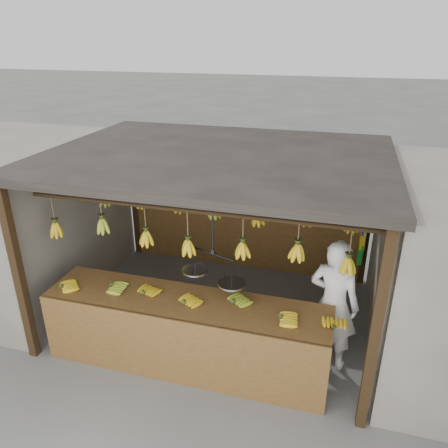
% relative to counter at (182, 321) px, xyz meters
% --- Properties ---
extents(ground, '(80.00, 80.00, 0.00)m').
position_rel_counter_xyz_m(ground, '(0.07, 1.23, -0.70)').
color(ground, '#5B5B57').
extents(stall, '(4.30, 3.30, 2.40)m').
position_rel_counter_xyz_m(stall, '(0.07, 1.56, 1.27)').
color(stall, black).
rests_on(stall, ground).
extents(counter, '(3.51, 0.78, 0.96)m').
position_rel_counter_xyz_m(counter, '(0.00, 0.00, 0.00)').
color(counter, brown).
rests_on(counter, ground).
extents(hanging_bananas, '(3.64, 2.24, 0.39)m').
position_rel_counter_xyz_m(hanging_bananas, '(0.07, 1.23, 0.90)').
color(hanging_bananas, gold).
rests_on(hanging_bananas, ground).
extents(balance_scale, '(0.80, 0.48, 0.80)m').
position_rel_counter_xyz_m(balance_scale, '(0.31, 0.23, 0.55)').
color(balance_scale, black).
rests_on(balance_scale, ground).
extents(vendor, '(0.70, 0.56, 1.67)m').
position_rel_counter_xyz_m(vendor, '(1.67, 0.63, 0.13)').
color(vendor, white).
rests_on(vendor, ground).
extents(bag_bundles, '(0.08, 0.26, 1.19)m').
position_rel_counter_xyz_m(bag_bundles, '(2.01, 2.58, 0.31)').
color(bag_bundles, red).
rests_on(bag_bundles, ground).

